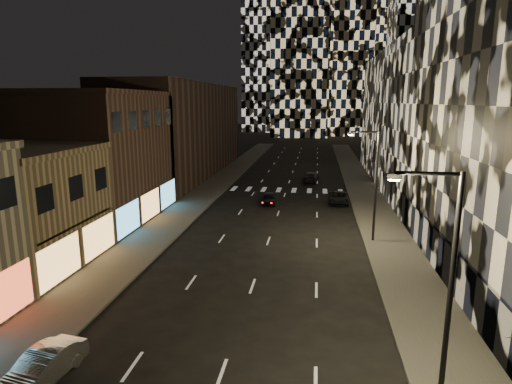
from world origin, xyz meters
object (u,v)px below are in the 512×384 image
(streetlight_near, at_px, (445,278))
(streetlight_far, at_px, (373,178))
(car_dark_oncoming, at_px, (311,177))
(car_dark_rightlane, at_px, (339,198))
(car_silver_parked, at_px, (42,368))
(car_dark_midlane, at_px, (269,198))

(streetlight_near, relative_size, streetlight_far, 1.00)
(car_dark_oncoming, bearing_deg, car_dark_rightlane, 108.87)
(streetlight_near, height_order, car_silver_parked, streetlight_near)
(car_silver_parked, xyz_separation_m, car_dark_oncoming, (10.29, 46.98, 0.02))
(car_dark_midlane, bearing_deg, car_dark_oncoming, 68.15)
(streetlight_far, height_order, car_silver_parked, streetlight_far)
(car_dark_midlane, distance_m, car_dark_oncoming, 15.12)
(car_dark_midlane, height_order, car_dark_oncoming, car_dark_oncoming)
(car_dark_rightlane, bearing_deg, car_dark_oncoming, 105.75)
(streetlight_far, height_order, car_dark_midlane, streetlight_far)
(car_dark_midlane, xyz_separation_m, car_dark_oncoming, (4.51, 14.43, 0.05))
(car_silver_parked, distance_m, car_dark_midlane, 33.06)
(streetlight_far, relative_size, car_dark_rightlane, 1.89)
(car_silver_parked, relative_size, car_dark_rightlane, 0.87)
(car_dark_oncoming, relative_size, car_dark_rightlane, 1.02)
(car_dark_rightlane, bearing_deg, car_silver_parked, -110.39)
(car_dark_oncoming, bearing_deg, car_silver_parked, 82.28)
(streetlight_far, relative_size, car_dark_oncoming, 1.86)
(streetlight_near, bearing_deg, streetlight_far, 90.00)
(streetlight_far, bearing_deg, car_dark_rightlane, 98.30)
(streetlight_far, relative_size, car_silver_parked, 2.17)
(car_dark_rightlane, bearing_deg, car_dark_midlane, -168.91)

